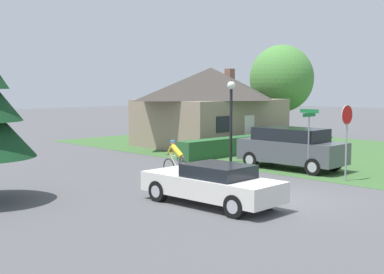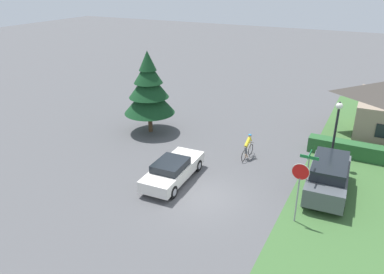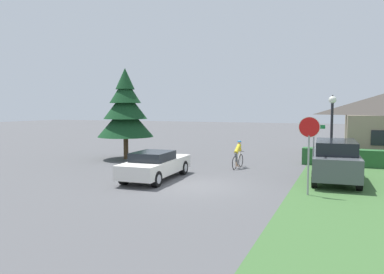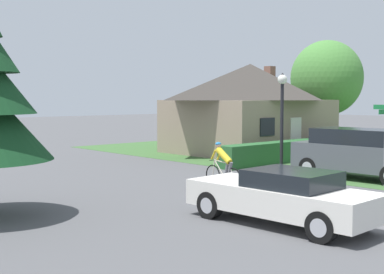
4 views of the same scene
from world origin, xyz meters
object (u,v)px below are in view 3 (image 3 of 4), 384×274
Objects in this scene: street_name_sign at (314,141)px; conifer_tall_near at (125,110)px; sedan_left_lane at (155,165)px; parked_suv_right at (336,160)px; street_lamp at (332,118)px; stop_sign at (309,139)px; cyclist at (238,155)px.

conifer_tall_near reaches higher than street_name_sign.
street_name_sign is at bearing -83.32° from sedan_left_lane.
parked_suv_right is 1.75× the size of street_name_sign.
street_lamp is (-0.31, 3.40, 1.84)m from parked_suv_right.
conifer_tall_near is at bearing 74.21° from parked_suv_right.
stop_sign is at bearing 161.46° from parked_suv_right.
conifer_tall_near reaches higher than cyclist.
cyclist is 0.59× the size of stop_sign.
sedan_left_lane is 7.18m from street_name_sign.
sedan_left_lane is at bearing -4.58° from stop_sign.
conifer_tall_near is at bearing 159.92° from street_name_sign.
stop_sign reaches higher than parked_suv_right.
parked_suv_right is 1.96m from street_name_sign.
street_lamp is at bearing -53.96° from sedan_left_lane.
conifer_tall_near is at bearing -177.88° from street_lamp.
street_name_sign is (6.98, 1.14, 1.25)m from sedan_left_lane.
street_name_sign is 12.93m from conifer_tall_near.
street_lamp is (4.83, 1.35, 2.09)m from cyclist.
stop_sign is 13.59m from conifer_tall_near.
stop_sign reaches higher than sedan_left_lane.
street_lamp reaches higher than cyclist.
conifer_tall_near reaches higher than street_lamp.
cyclist is 6.94m from stop_sign.
stop_sign is 6.73m from street_lamp.
stop_sign is 1.08× the size of street_name_sign.
sedan_left_lane is at bearing -170.74° from street_name_sign.
sedan_left_lane is 7.96m from conifer_tall_near.
street_name_sign is (-0.87, -1.49, 0.94)m from parked_suv_right.
stop_sign reaches higher than cyclist.
conifer_tall_near is (-12.05, 6.20, 1.02)m from stop_sign.
conifer_tall_near reaches higher than stop_sign.
street_lamp is 5.00m from street_name_sign.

